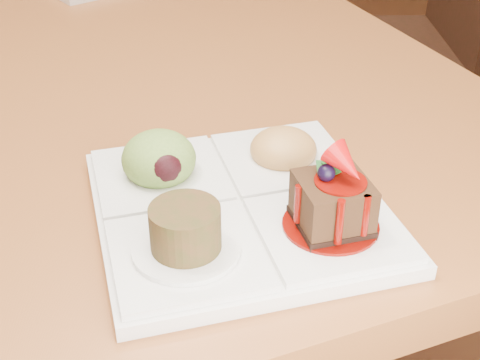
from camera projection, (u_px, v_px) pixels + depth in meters
name	position (u px, v px, depth m)	size (l,w,h in m)	color
ground	(60.00, 321.00, 1.50)	(6.00, 6.00, 0.00)	#502F16
dining_table	(1.00, 26.00, 1.13)	(1.00, 1.80, 0.75)	brown
chair_right	(418.00, 16.00, 1.60)	(0.55, 0.55, 0.96)	black
sampler_plate	(237.00, 196.00, 0.54)	(0.25, 0.25, 0.09)	silver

